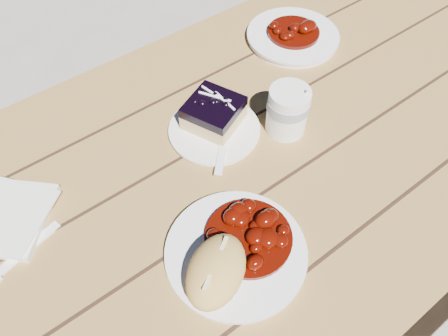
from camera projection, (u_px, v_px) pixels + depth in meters
ground at (229, 304)px, 1.44m from camera, size 60.00×60.00×0.00m
picnic_table at (232, 211)px, 0.97m from camera, size 2.00×1.55×0.75m
main_plate at (236, 253)px, 0.72m from camera, size 0.23×0.23×0.02m
goulash_stew at (249, 233)px, 0.71m from camera, size 0.15×0.15×0.04m
bread_roll at (216, 271)px, 0.66m from camera, size 0.15×0.14×0.07m
dessert_plate at (214, 130)px, 0.89m from camera, size 0.18×0.18×0.01m
blueberry_cake at (214, 113)px, 0.87m from camera, size 0.13×0.13×0.06m
fork_dessert at (223, 149)px, 0.85m from camera, size 0.13×0.13×0.00m
coffee_cup at (288, 111)px, 0.86m from camera, size 0.08×0.08×0.10m
napkin_stack at (4, 217)px, 0.76m from camera, size 0.21×0.21×0.01m
fork_table at (28, 248)px, 0.73m from camera, size 0.16×0.06×0.00m
second_plate at (293, 37)px, 1.07m from camera, size 0.22×0.22×0.02m
second_stew at (294, 27)px, 1.05m from camera, size 0.13×0.13×0.04m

